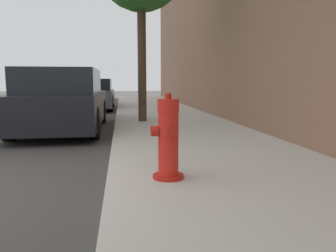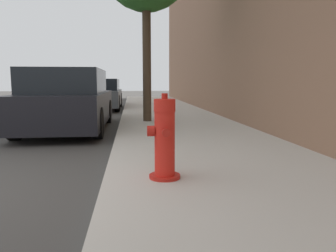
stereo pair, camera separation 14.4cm
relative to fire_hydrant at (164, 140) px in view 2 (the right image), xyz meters
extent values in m
cube|color=beige|center=(0.84, 0.02, -0.48)|extent=(2.98, 40.00, 0.15)
cylinder|color=red|center=(0.00, 0.00, -0.39)|extent=(0.33, 0.33, 0.04)
cylinder|color=red|center=(0.00, 0.00, -0.04)|extent=(0.21, 0.21, 0.67)
cylinder|color=red|center=(0.00, 0.00, 0.36)|extent=(0.22, 0.22, 0.13)
cylinder|color=red|center=(0.00, 0.00, 0.46)|extent=(0.06, 0.06, 0.06)
cylinder|color=red|center=(0.00, -0.14, 0.10)|extent=(0.08, 0.06, 0.08)
cylinder|color=red|center=(0.00, 0.14, 0.10)|extent=(0.08, 0.06, 0.08)
cylinder|color=red|center=(-0.14, 0.00, 0.10)|extent=(0.08, 0.11, 0.11)
cube|color=black|center=(-1.85, 4.76, -0.01)|extent=(1.80, 4.34, 0.73)
cube|color=black|center=(-1.85, 4.59, 0.63)|extent=(1.65, 2.39, 0.55)
cylinder|color=black|center=(-2.67, 6.11, -0.23)|extent=(0.20, 0.65, 0.65)
cylinder|color=black|center=(-1.04, 6.11, -0.23)|extent=(0.20, 0.65, 0.65)
cylinder|color=black|center=(-2.67, 3.41, -0.23)|extent=(0.20, 0.65, 0.65)
cylinder|color=black|center=(-1.04, 3.41, -0.23)|extent=(0.20, 0.65, 0.65)
cube|color=#4C5156|center=(-1.68, 10.92, -0.06)|extent=(1.72, 4.11, 0.64)
cube|color=black|center=(-1.68, 10.75, 0.50)|extent=(1.58, 2.26, 0.47)
cylinder|color=black|center=(-2.46, 12.19, -0.23)|extent=(0.20, 0.66, 0.66)
cylinder|color=black|center=(-0.91, 12.19, -0.23)|extent=(0.20, 0.66, 0.66)
cylinder|color=black|center=(-2.46, 9.64, -0.23)|extent=(0.20, 0.66, 0.66)
cylinder|color=black|center=(-0.91, 9.64, -0.23)|extent=(0.20, 0.66, 0.66)
cylinder|color=#423323|center=(0.06, 5.18, 1.18)|extent=(0.22, 0.22, 3.17)
camera|label=1|loc=(-0.48, -3.34, 0.60)|focal=35.00mm
camera|label=2|loc=(-0.33, -3.36, 0.60)|focal=35.00mm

